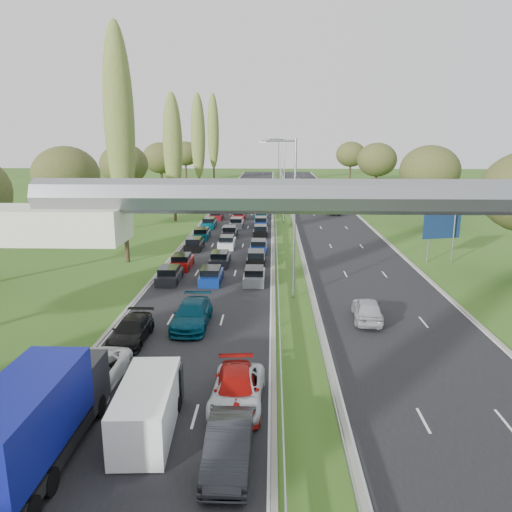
{
  "coord_description": "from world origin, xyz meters",
  "views": [
    {
      "loc": [
        2.86,
        6.32,
        11.99
      ],
      "look_at": [
        1.39,
        50.56,
        1.5
      ],
      "focal_mm": 35.0,
      "sensor_mm": 36.0,
      "label": 1
    }
  ],
  "objects_px": {
    "direction_sign": "(442,227)",
    "near_car_2": "(93,373)",
    "near_car_3": "(131,330)",
    "blue_lorry": "(38,418)",
    "white_van_rear": "(149,406)"
  },
  "relations": [
    {
      "from": "blue_lorry",
      "to": "white_van_rear",
      "type": "height_order",
      "value": "blue_lorry"
    },
    {
      "from": "near_car_2",
      "to": "white_van_rear",
      "type": "relative_size",
      "value": 0.99
    },
    {
      "from": "blue_lorry",
      "to": "white_van_rear",
      "type": "bearing_deg",
      "value": 34.33
    },
    {
      "from": "near_car_3",
      "to": "blue_lorry",
      "type": "relative_size",
      "value": 0.55
    },
    {
      "from": "near_car_3",
      "to": "blue_lorry",
      "type": "xyz_separation_m",
      "value": [
        -0.17,
        -11.62,
        1.21
      ]
    },
    {
      "from": "near_car_3",
      "to": "blue_lorry",
      "type": "height_order",
      "value": "blue_lorry"
    },
    {
      "from": "near_car_2",
      "to": "direction_sign",
      "type": "xyz_separation_m",
      "value": [
        25.26,
        26.37,
        2.8
      ]
    },
    {
      "from": "direction_sign",
      "to": "near_car_2",
      "type": "bearing_deg",
      "value": -133.76
    },
    {
      "from": "blue_lorry",
      "to": "direction_sign",
      "type": "bearing_deg",
      "value": 52.42
    },
    {
      "from": "near_car_2",
      "to": "white_van_rear",
      "type": "height_order",
      "value": "white_van_rear"
    },
    {
      "from": "near_car_2",
      "to": "direction_sign",
      "type": "relative_size",
      "value": 1.03
    },
    {
      "from": "near_car_3",
      "to": "near_car_2",
      "type": "bearing_deg",
      "value": -92.09
    },
    {
      "from": "near_car_2",
      "to": "direction_sign",
      "type": "height_order",
      "value": "direction_sign"
    },
    {
      "from": "near_car_2",
      "to": "blue_lorry",
      "type": "distance_m",
      "value": 6.01
    },
    {
      "from": "near_car_2",
      "to": "near_car_3",
      "type": "bearing_deg",
      "value": 89.43
    }
  ]
}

